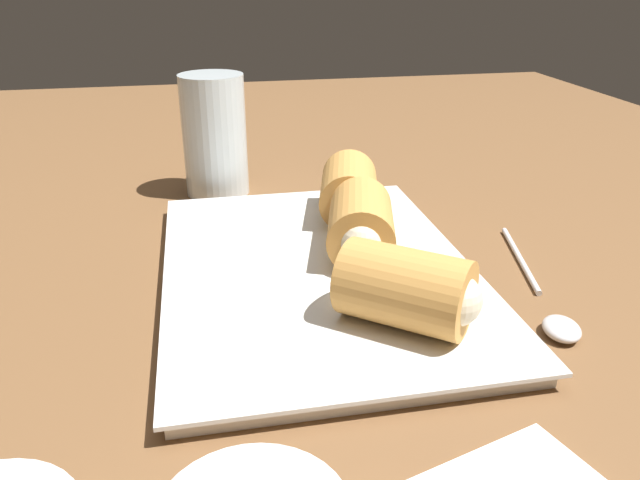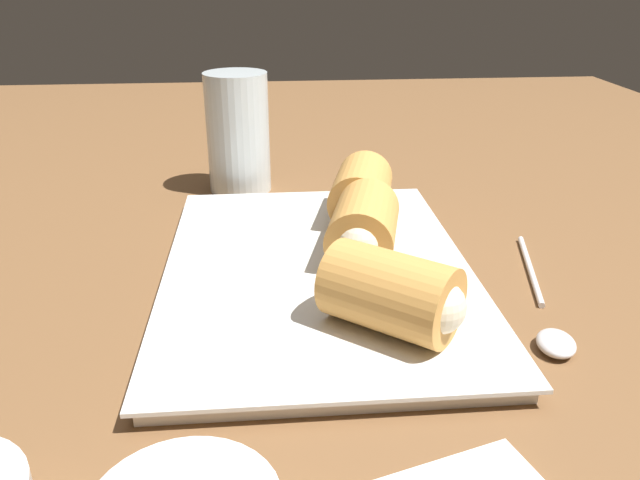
# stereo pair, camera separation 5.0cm
# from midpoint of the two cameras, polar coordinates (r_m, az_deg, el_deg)

# --- Properties ---
(table_surface) EXTENTS (1.80, 1.40, 0.02)m
(table_surface) POSITION_cam_midpoint_polar(r_m,az_deg,el_deg) (0.54, -3.39, -3.60)
(table_surface) COLOR brown
(table_surface) RESTS_ON ground
(serving_plate) EXTENTS (0.35, 0.24, 0.01)m
(serving_plate) POSITION_cam_midpoint_polar(r_m,az_deg,el_deg) (0.51, -2.81, -3.04)
(serving_plate) COLOR silver
(serving_plate) RESTS_ON table_surface
(roll_front_left) EXTENTS (0.10, 0.07, 0.05)m
(roll_front_left) POSITION_cam_midpoint_polar(r_m,az_deg,el_deg) (0.51, 0.95, 1.21)
(roll_front_left) COLOR #D19347
(roll_front_left) RESTS_ON serving_plate
(roll_front_right) EXTENTS (0.10, 0.07, 0.05)m
(roll_front_right) POSITION_cam_midpoint_polar(r_m,az_deg,el_deg) (0.59, 0.24, 4.45)
(roll_front_right) COLOR #D19347
(roll_front_right) RESTS_ON serving_plate
(roll_back_left) EXTENTS (0.09, 0.10, 0.05)m
(roll_back_left) POSITION_cam_midpoint_polar(r_m,az_deg,el_deg) (0.41, 5.01, -4.63)
(roll_back_left) COLOR #D19347
(roll_back_left) RESTS_ON serving_plate
(spoon) EXTENTS (0.20, 0.06, 0.01)m
(spoon) POSITION_cam_midpoint_polar(r_m,az_deg,el_deg) (0.48, 17.54, -6.11)
(spoon) COLOR silver
(spoon) RESTS_ON table_surface
(drinking_glass) EXTENTS (0.07, 0.07, 0.13)m
(drinking_glass) POSITION_cam_midpoint_polar(r_m,az_deg,el_deg) (0.70, -11.67, 9.31)
(drinking_glass) COLOR silver
(drinking_glass) RESTS_ON table_surface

